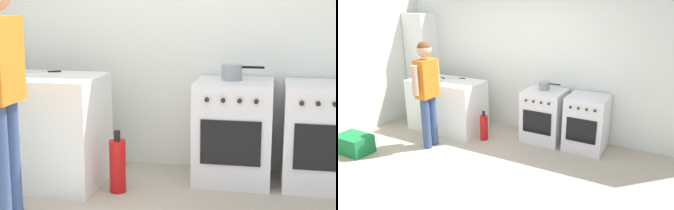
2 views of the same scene
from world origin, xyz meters
The scene contains 10 objects.
back_wall centered at (0.00, 1.95, 1.30)m, with size 6.00×0.10×2.60m, color silver.
counter_unit centered at (-1.35, 1.20, 0.45)m, with size 1.30×0.70×0.90m, color white.
oven_left centered at (0.35, 1.58, 0.43)m, with size 0.63×0.62×0.85m.
oven_right centered at (1.06, 1.58, 0.43)m, with size 0.60×0.62×0.85m.
pot centered at (0.32, 1.61, 0.92)m, with size 0.35×0.17×0.13m.
knife_chef centered at (-1.47, 1.14, 0.90)m, with size 0.30×0.15×0.01m.
knife_bread centered at (-1.27, 1.40, 0.90)m, with size 0.34×0.15×0.01m.
knife_utility centered at (-1.54, 1.34, 0.90)m, with size 0.24×0.14×0.01m.
person centered at (-1.14, 0.48, 0.99)m, with size 0.22×0.57×1.66m.
fire_extinguisher centered at (-0.52, 1.10, 0.22)m, with size 0.13×0.13×0.50m.
Camera 1 is at (0.65, -2.64, 1.46)m, focal length 55.00 mm.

